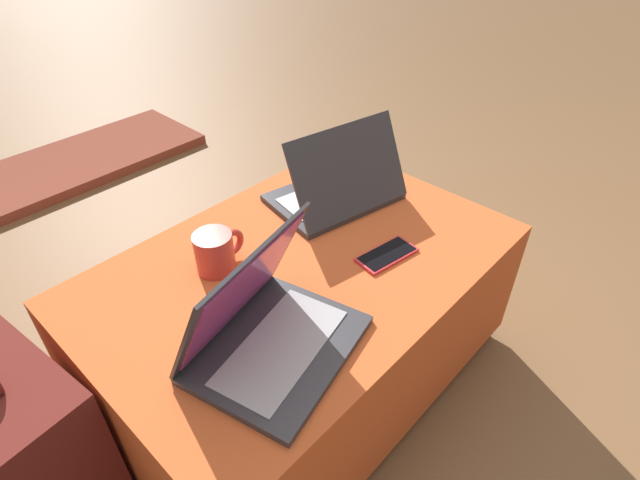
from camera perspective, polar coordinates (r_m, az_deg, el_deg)
name	(u,v)px	position (r m, az deg, el deg)	size (l,w,h in m)	color
ground_plane	(305,371)	(1.51, -1.78, -14.76)	(14.00, 14.00, 0.00)	brown
ottoman	(303,321)	(1.35, -1.95, -9.22)	(1.03, 0.70, 0.42)	maroon
laptop_near	(266,328)	(0.98, -6.15, -9.99)	(0.38, 0.33, 0.25)	#333338
laptop_far	(338,188)	(1.39, 2.11, 5.98)	(0.38, 0.30, 0.23)	#333338
cell_phone	(387,255)	(1.23, 7.63, -1.68)	(0.16, 0.09, 0.01)	red
backpack	(28,455)	(1.28, -30.41, -20.43)	(0.28, 0.36, 0.51)	#5B1E19
coffee_mug	(216,252)	(1.18, -11.79, -1.31)	(0.13, 0.09, 0.10)	red
fireplace_hearth	(52,172)	(2.68, -28.29, 6.88)	(1.40, 0.50, 0.04)	brown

